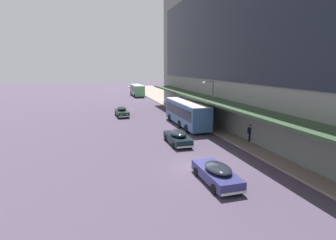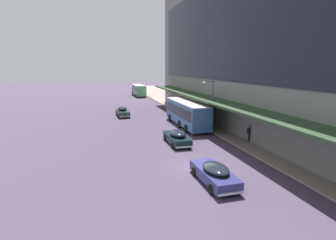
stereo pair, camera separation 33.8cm
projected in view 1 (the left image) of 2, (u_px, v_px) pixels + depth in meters
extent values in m
plane|color=#473C4F|center=(198.00, 168.00, 21.21)|extent=(240.00, 240.00, 0.00)
cube|color=gray|center=(309.00, 154.00, 24.18)|extent=(10.00, 180.00, 0.15)
cube|color=slate|center=(324.00, 23.00, 21.87)|extent=(6.00, 80.00, 23.19)
cube|color=black|center=(295.00, 6.00, 20.80)|extent=(0.10, 73.60, 12.99)
cube|color=#2B402A|center=(269.00, 116.00, 22.16)|extent=(3.20, 72.00, 0.24)
cube|color=#529460|center=(137.00, 90.00, 71.87)|extent=(2.62, 9.16, 2.62)
cube|color=black|center=(137.00, 89.00, 71.81)|extent=(2.65, 8.43, 1.15)
cube|color=silver|center=(137.00, 85.00, 71.60)|extent=(2.53, 9.15, 0.12)
cube|color=black|center=(134.00, 85.00, 75.96)|extent=(1.22, 0.09, 0.36)
cylinder|color=black|center=(131.00, 93.00, 74.65)|extent=(0.27, 1.01, 1.00)
cylinder|color=black|center=(139.00, 93.00, 75.36)|extent=(0.27, 1.01, 1.00)
cylinder|color=black|center=(135.00, 96.00, 69.11)|extent=(0.27, 1.01, 1.00)
cylinder|color=black|center=(144.00, 95.00, 69.82)|extent=(0.27, 1.01, 1.00)
cube|color=#38618F|center=(186.00, 113.00, 35.72)|extent=(2.62, 11.17, 2.90)
cube|color=black|center=(186.00, 110.00, 35.65)|extent=(2.66, 10.28, 1.28)
cube|color=silver|center=(187.00, 102.00, 35.42)|extent=(2.52, 11.17, 0.12)
cube|color=black|center=(174.00, 99.00, 40.77)|extent=(1.29, 0.07, 0.36)
cylinder|color=black|center=(169.00, 118.00, 39.20)|extent=(0.25, 1.00, 1.00)
cylinder|color=black|center=(186.00, 117.00, 39.91)|extent=(0.25, 1.00, 1.00)
cylinder|color=black|center=(186.00, 129.00, 32.38)|extent=(0.25, 1.00, 1.00)
cylinder|color=black|center=(205.00, 127.00, 33.09)|extent=(0.25, 1.00, 1.00)
cylinder|color=black|center=(179.00, 124.00, 34.84)|extent=(0.25, 1.00, 1.00)
cylinder|color=black|center=(197.00, 123.00, 35.55)|extent=(0.25, 1.00, 1.00)
cube|color=#1B2D26|center=(122.00, 113.00, 42.78)|extent=(1.95, 4.58, 0.76)
ellipsoid|color=#1E232D|center=(122.00, 108.00, 42.85)|extent=(1.64, 2.55, 0.66)
cube|color=silver|center=(124.00, 117.00, 40.69)|extent=(1.65, 0.20, 0.14)
cube|color=silver|center=(120.00, 112.00, 44.96)|extent=(1.65, 0.20, 0.14)
sphere|color=silver|center=(127.00, 115.00, 40.82)|extent=(0.18, 0.18, 0.18)
sphere|color=silver|center=(121.00, 115.00, 40.51)|extent=(0.18, 0.18, 0.18)
cylinder|color=black|center=(129.00, 116.00, 41.82)|extent=(0.17, 0.65, 0.64)
cylinder|color=black|center=(118.00, 116.00, 41.27)|extent=(0.17, 0.65, 0.64)
cylinder|color=black|center=(126.00, 113.00, 44.41)|extent=(0.17, 0.65, 0.64)
cylinder|color=black|center=(116.00, 113.00, 43.86)|extent=(0.17, 0.65, 0.64)
cube|color=black|center=(177.00, 139.00, 27.62)|extent=(1.81, 4.70, 0.71)
ellipsoid|color=#1E232D|center=(178.00, 133.00, 27.27)|extent=(1.59, 2.59, 0.62)
cube|color=silver|center=(171.00, 135.00, 29.91)|extent=(1.70, 0.13, 0.14)
cube|color=silver|center=(185.00, 147.00, 25.40)|extent=(1.70, 0.13, 0.14)
sphere|color=silver|center=(167.00, 133.00, 29.70)|extent=(0.18, 0.18, 0.18)
sphere|color=silver|center=(175.00, 132.00, 29.97)|extent=(0.18, 0.18, 0.18)
cylinder|color=black|center=(166.00, 138.00, 28.79)|extent=(0.14, 0.64, 0.64)
cylinder|color=black|center=(181.00, 137.00, 29.28)|extent=(0.14, 0.64, 0.64)
cylinder|color=black|center=(173.00, 145.00, 26.05)|extent=(0.14, 0.64, 0.64)
cylinder|color=black|center=(190.00, 144.00, 26.54)|extent=(0.14, 0.64, 0.64)
cube|color=navy|center=(216.00, 175.00, 18.39)|extent=(1.85, 4.78, 0.72)
ellipsoid|color=#1E232D|center=(218.00, 168.00, 18.05)|extent=(1.62, 2.63, 0.52)
cube|color=silver|center=(202.00, 165.00, 20.72)|extent=(1.73, 0.13, 0.14)
cube|color=silver|center=(234.00, 193.00, 16.14)|extent=(1.73, 0.13, 0.14)
sphere|color=silver|center=(196.00, 163.00, 20.50)|extent=(0.18, 0.18, 0.18)
sphere|color=silver|center=(208.00, 162.00, 20.78)|extent=(0.18, 0.18, 0.18)
cylinder|color=black|center=(196.00, 172.00, 19.58)|extent=(0.14, 0.64, 0.64)
cylinder|color=black|center=(218.00, 169.00, 20.08)|extent=(0.14, 0.64, 0.64)
cylinder|color=black|center=(214.00, 189.00, 16.80)|extent=(0.14, 0.64, 0.64)
cylinder|color=black|center=(239.00, 185.00, 17.30)|extent=(0.14, 0.64, 0.64)
cylinder|color=black|center=(249.00, 138.00, 27.94)|extent=(0.16, 0.16, 0.85)
cylinder|color=black|center=(251.00, 138.00, 27.92)|extent=(0.16, 0.16, 0.85)
cube|color=black|center=(250.00, 131.00, 27.78)|extent=(0.46, 0.38, 0.70)
cylinder|color=black|center=(248.00, 130.00, 27.80)|extent=(0.10, 0.10, 0.63)
cylinder|color=black|center=(253.00, 130.00, 27.74)|extent=(0.10, 0.10, 0.63)
sphere|color=tan|center=(251.00, 126.00, 27.68)|extent=(0.22, 0.22, 0.22)
cylinder|color=black|center=(251.00, 126.00, 27.67)|extent=(0.33, 0.33, 0.02)
cylinder|color=black|center=(251.00, 125.00, 27.66)|extent=(0.21, 0.21, 0.12)
cylinder|color=#4C4C51|center=(212.00, 105.00, 33.34)|extent=(0.16, 0.16, 6.13)
cylinder|color=#4C4C51|center=(209.00, 82.00, 32.58)|extent=(1.20, 0.10, 0.10)
ellipsoid|color=silver|center=(204.00, 82.00, 32.43)|extent=(0.44, 0.28, 0.20)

